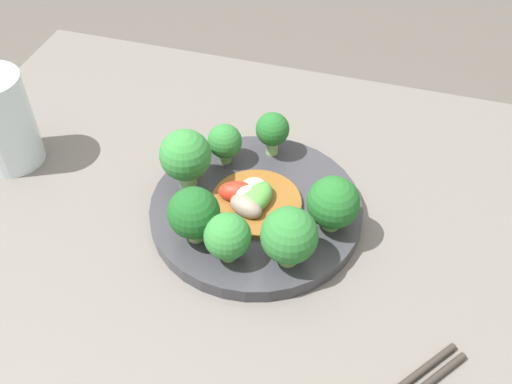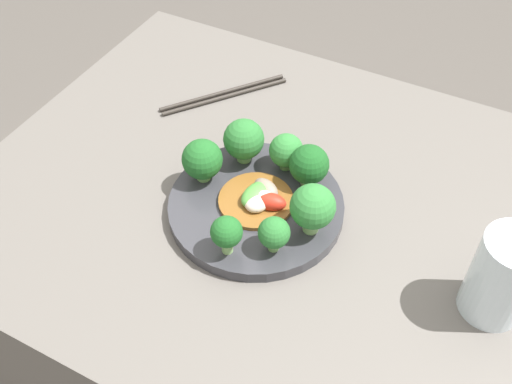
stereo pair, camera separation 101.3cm
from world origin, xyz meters
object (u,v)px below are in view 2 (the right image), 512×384
object	(u,v)px
chopsticks	(224,95)
broccoli_northeast	(309,165)
broccoli_south	(226,233)
drinking_glass	(503,277)
broccoli_north	(288,152)
broccoli_west	(202,160)
broccoli_southeast	(274,233)
broccoli_northwest	(244,140)
broccoli_east	(313,207)
plate	(256,206)
stirfry_center	(261,198)

from	to	relation	value
chopsticks	broccoli_northeast	bearing A→B (deg)	-32.97
broccoli_south	drinking_glass	xyz separation A→B (m)	(0.31, 0.08, 0.01)
broccoli_north	chopsticks	distance (m)	0.22
broccoli_west	broccoli_southeast	distance (m)	0.16
broccoli_north	broccoli_southeast	size ratio (longest dim) A/B	1.10
broccoli_northeast	broccoli_south	xyz separation A→B (m)	(-0.04, -0.15, -0.00)
broccoli_northwest	chopsticks	distance (m)	0.18
broccoli_northeast	broccoli_south	size ratio (longest dim) A/B	1.13
broccoli_west	chopsticks	distance (m)	0.22
broccoli_north	chopsticks	xyz separation A→B (m)	(-0.17, 0.12, -0.05)
broccoli_south	broccoli_west	distance (m)	0.13
broccoli_east	broccoli_south	world-z (taller)	broccoli_east
broccoli_east	chopsticks	size ratio (longest dim) A/B	0.40
plate	broccoli_south	world-z (taller)	broccoli_south
plate	broccoli_west	distance (m)	0.10
broccoli_west	broccoli_northwest	world-z (taller)	broccoli_northwest
broccoli_northeast	drinking_glass	world-z (taller)	drinking_glass
broccoli_north	stirfry_center	bearing A→B (deg)	-92.27
chopsticks	plate	bearing A→B (deg)	-50.81
drinking_glass	broccoli_northeast	bearing A→B (deg)	165.28
stirfry_center	chopsticks	bearing A→B (deg)	130.42
broccoli_south	stirfry_center	distance (m)	0.10
broccoli_southeast	stirfry_center	distance (m)	0.08
broccoli_south	broccoli_west	world-z (taller)	broccoli_west
broccoli_north	stirfry_center	world-z (taller)	broccoli_north
broccoli_east	broccoli_south	distance (m)	0.11
broccoli_northeast	broccoli_west	world-z (taller)	same
broccoli_southeast	broccoli_north	bearing A→B (deg)	108.53
plate	broccoli_east	world-z (taller)	broccoli_east
broccoli_east	broccoli_northwest	size ratio (longest dim) A/B	1.08
plate	broccoli_northeast	size ratio (longest dim) A/B	3.69
broccoli_east	broccoli_southeast	size ratio (longest dim) A/B	1.43
broccoli_south	broccoli_northwest	size ratio (longest dim) A/B	0.84
plate	broccoli_northwest	bearing A→B (deg)	129.05
broccoli_north	broccoli_west	world-z (taller)	broccoli_west
broccoli_west	broccoli_southeast	size ratio (longest dim) A/B	1.25
chopsticks	broccoli_north	bearing A→B (deg)	-35.06
broccoli_northeast	stirfry_center	distance (m)	0.08
broccoli_south	drinking_glass	bearing A→B (deg)	14.84
drinking_glass	broccoli_west	bearing A→B (deg)	177.98
broccoli_south	broccoli_southeast	bearing A→B (deg)	30.89
broccoli_northeast	broccoli_southeast	world-z (taller)	broccoli_northeast
broccoli_east	broccoli_southeast	world-z (taller)	broccoli_east
broccoli_east	broccoli_west	distance (m)	0.17
broccoli_east	broccoli_northeast	distance (m)	0.08
broccoli_northeast	broccoli_east	bearing A→B (deg)	-63.16
plate	broccoli_southeast	world-z (taller)	broccoli_southeast
broccoli_east	broccoli_northeast	bearing A→B (deg)	116.84
broccoli_southeast	plate	bearing A→B (deg)	133.14
broccoli_east	chopsticks	xyz separation A→B (m)	(-0.25, 0.21, -0.06)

